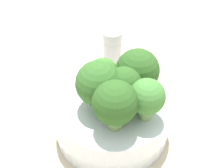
{
  "coord_description": "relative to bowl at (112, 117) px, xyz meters",
  "views": [
    {
      "loc": [
        0.03,
        -0.29,
        0.34
      ],
      "look_at": [
        0.0,
        0.0,
        0.09
      ],
      "focal_mm": 50.0,
      "sensor_mm": 36.0,
      "label": 1
    }
  ],
  "objects": [
    {
      "name": "almond_crumb_0",
      "position": [
        -0.04,
        0.13,
        -0.02
      ],
      "size": [
        0.01,
        0.01,
        0.01
      ],
      "primitive_type": "cube",
      "rotation": [
        0.0,
        0.0,
        2.09
      ],
      "color": "olive",
      "rests_on": "ground_plane"
    },
    {
      "name": "broccoli_floret_0",
      "position": [
        -0.02,
        -0.01,
        0.06
      ],
      "size": [
        0.06,
        0.06,
        0.07
      ],
      "color": "#8EB770",
      "rests_on": "bowl"
    },
    {
      "name": "almond_crumb_3",
      "position": [
        -0.01,
        0.11,
        -0.02
      ],
      "size": [
        0.01,
        0.01,
        0.01
      ],
      "primitive_type": "cube",
      "rotation": [
        0.0,
        0.0,
        0.23
      ],
      "color": "tan",
      "rests_on": "ground_plane"
    },
    {
      "name": "pepper_shaker",
      "position": [
        -0.01,
        0.15,
        0.01
      ],
      "size": [
        0.03,
        0.03,
        0.07
      ],
      "color": "#B2B7BC",
      "rests_on": "ground_plane"
    },
    {
      "name": "broccoli_floret_1",
      "position": [
        0.01,
        -0.0,
        0.06
      ],
      "size": [
        0.05,
        0.05,
        0.06
      ],
      "color": "#84AD66",
      "rests_on": "bowl"
    },
    {
      "name": "ground_plane",
      "position": [
        0.0,
        0.0,
        -0.03
      ],
      "size": [
        3.0,
        3.0,
        0.0
      ],
      "primitive_type": "plane",
      "color": "beige"
    },
    {
      "name": "broccoli_floret_5",
      "position": [
        -0.01,
        0.03,
        0.05
      ],
      "size": [
        0.04,
        0.04,
        0.05
      ],
      "color": "#84AD66",
      "rests_on": "bowl"
    },
    {
      "name": "almond_crumb_2",
      "position": [
        -0.01,
        0.09,
        -0.02
      ],
      "size": [
        0.01,
        0.01,
        0.01
      ],
      "primitive_type": "cube",
      "rotation": [
        0.0,
        0.0,
        1.12
      ],
      "color": "#AD7F4C",
      "rests_on": "ground_plane"
    },
    {
      "name": "broccoli_floret_2",
      "position": [
        0.01,
        -0.04,
        0.06
      ],
      "size": [
        0.05,
        0.05,
        0.07
      ],
      "color": "#7A9E5B",
      "rests_on": "bowl"
    },
    {
      "name": "bowl",
      "position": [
        0.0,
        0.0,
        0.0
      ],
      "size": [
        0.16,
        0.16,
        0.05
      ],
      "primitive_type": "cylinder",
      "color": "silver",
      "rests_on": "ground_plane"
    },
    {
      "name": "broccoli_floret_3",
      "position": [
        0.04,
        -0.02,
        0.06
      ],
      "size": [
        0.05,
        0.05,
        0.06
      ],
      "color": "#84AD66",
      "rests_on": "bowl"
    },
    {
      "name": "broccoli_floret_4",
      "position": [
        0.03,
        0.04,
        0.06
      ],
      "size": [
        0.06,
        0.06,
        0.06
      ],
      "color": "#7A9E5B",
      "rests_on": "bowl"
    }
  ]
}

